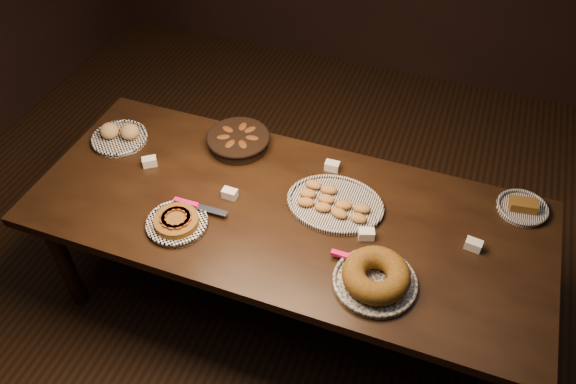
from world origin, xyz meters
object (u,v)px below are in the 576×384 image
(buffet_table, at_px, (286,221))
(madeleine_platter, at_px, (334,203))
(bundt_cake_plate, at_px, (376,277))
(apple_tart_plate, at_px, (177,222))

(buffet_table, relative_size, madeleine_platter, 5.30)
(madeleine_platter, xyz_separation_m, bundt_cake_plate, (0.29, -0.36, 0.03))
(bundt_cake_plate, bearing_deg, madeleine_platter, 150.08)
(buffet_table, height_order, bundt_cake_plate, bundt_cake_plate)
(buffet_table, relative_size, bundt_cake_plate, 6.13)
(buffet_table, bearing_deg, apple_tart_plate, -149.36)
(madeleine_platter, bearing_deg, bundt_cake_plate, -33.48)
(bundt_cake_plate, bearing_deg, apple_tart_plate, -158.56)
(apple_tart_plate, bearing_deg, madeleine_platter, 49.03)
(buffet_table, distance_m, madeleine_platter, 0.24)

